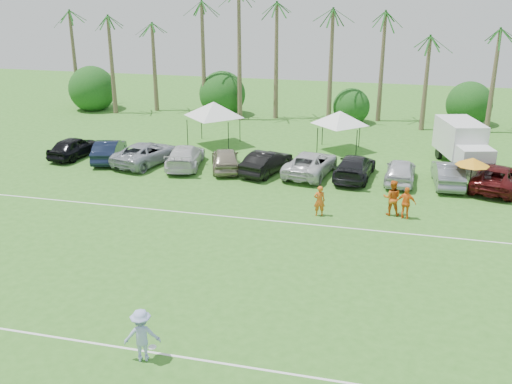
# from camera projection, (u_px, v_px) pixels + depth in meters

# --- Properties ---
(ground) EXTENTS (120.00, 120.00, 0.00)m
(ground) POSITION_uv_depth(u_px,v_px,m) (51.00, 378.00, 17.83)
(ground) COLOR #347021
(ground) RESTS_ON ground
(field_lines) EXTENTS (80.00, 12.10, 0.01)m
(field_lines) POSITION_uv_depth(u_px,v_px,m) (154.00, 264.00, 25.12)
(field_lines) COLOR white
(field_lines) RESTS_ON ground
(palm_tree_0) EXTENTS (2.40, 2.40, 8.90)m
(palm_tree_0) POSITION_uv_depth(u_px,v_px,m) (62.00, 30.00, 54.86)
(palm_tree_0) COLOR brown
(palm_tree_0) RESTS_ON ground
(palm_tree_1) EXTENTS (2.40, 2.40, 9.90)m
(palm_tree_1) POSITION_uv_depth(u_px,v_px,m) (109.00, 21.00, 53.43)
(palm_tree_1) COLOR brown
(palm_tree_1) RESTS_ON ground
(palm_tree_2) EXTENTS (2.40, 2.40, 10.90)m
(palm_tree_2) POSITION_uv_depth(u_px,v_px,m) (158.00, 12.00, 52.01)
(palm_tree_2) COLOR brown
(palm_tree_2) RESTS_ON ground
(palm_tree_3) EXTENTS (2.40, 2.40, 11.90)m
(palm_tree_3) POSITION_uv_depth(u_px,v_px,m) (199.00, 2.00, 50.82)
(palm_tree_3) COLOR brown
(palm_tree_3) RESTS_ON ground
(palm_tree_4) EXTENTS (2.40, 2.40, 8.90)m
(palm_tree_4) POSITION_uv_depth(u_px,v_px,m) (243.00, 33.00, 50.80)
(palm_tree_4) COLOR brown
(palm_tree_4) RESTS_ON ground
(palm_tree_5) EXTENTS (2.40, 2.40, 9.90)m
(palm_tree_5) POSITION_uv_depth(u_px,v_px,m) (287.00, 24.00, 49.60)
(palm_tree_5) COLOR brown
(palm_tree_5) RESTS_ON ground
(palm_tree_6) EXTENTS (2.40, 2.40, 10.90)m
(palm_tree_6) POSITION_uv_depth(u_px,v_px,m) (333.00, 14.00, 48.40)
(palm_tree_6) COLOR brown
(palm_tree_6) RESTS_ON ground
(palm_tree_7) EXTENTS (2.40, 2.40, 11.90)m
(palm_tree_7) POSITION_uv_depth(u_px,v_px,m) (382.00, 4.00, 47.21)
(palm_tree_7) COLOR brown
(palm_tree_7) RESTS_ON ground
(palm_tree_8) EXTENTS (2.40, 2.40, 8.90)m
(palm_tree_8) POSITION_uv_depth(u_px,v_px,m) (441.00, 37.00, 46.97)
(palm_tree_8) COLOR brown
(palm_tree_8) RESTS_ON ground
(palm_tree_9) EXTENTS (2.40, 2.40, 9.90)m
(palm_tree_9) POSITION_uv_depth(u_px,v_px,m) (508.00, 27.00, 45.55)
(palm_tree_9) COLOR brown
(palm_tree_9) RESTS_ON ground
(bush_tree_0) EXTENTS (4.00, 4.00, 4.00)m
(bush_tree_0) POSITION_uv_depth(u_px,v_px,m) (101.00, 88.00, 57.05)
(bush_tree_0) COLOR brown
(bush_tree_0) RESTS_ON ground
(bush_tree_1) EXTENTS (4.00, 4.00, 4.00)m
(bush_tree_1) POSITION_uv_depth(u_px,v_px,m) (226.00, 94.00, 54.12)
(bush_tree_1) COLOR brown
(bush_tree_1) RESTS_ON ground
(bush_tree_2) EXTENTS (4.00, 4.00, 4.00)m
(bush_tree_2) POSITION_uv_depth(u_px,v_px,m) (353.00, 100.00, 51.41)
(bush_tree_2) COLOR brown
(bush_tree_2) RESTS_ON ground
(bush_tree_3) EXTENTS (4.00, 4.00, 4.00)m
(bush_tree_3) POSITION_uv_depth(u_px,v_px,m) (470.00, 105.00, 49.16)
(bush_tree_3) COLOR brown
(bush_tree_3) RESTS_ON ground
(sideline_player_a) EXTENTS (0.70, 0.56, 1.67)m
(sideline_player_a) POSITION_uv_depth(u_px,v_px,m) (319.00, 201.00, 30.09)
(sideline_player_a) COLOR #CF5517
(sideline_player_a) RESTS_ON ground
(sideline_player_b) EXTENTS (0.96, 0.75, 1.93)m
(sideline_player_b) POSITION_uv_depth(u_px,v_px,m) (392.00, 198.00, 30.16)
(sideline_player_b) COLOR #CD5916
(sideline_player_b) RESTS_ON ground
(sideline_player_c) EXTENTS (1.07, 0.59, 1.73)m
(sideline_player_c) POSITION_uv_depth(u_px,v_px,m) (406.00, 203.00, 29.70)
(sideline_player_c) COLOR orange
(sideline_player_c) RESTS_ON ground
(box_truck) EXTENTS (3.62, 6.13, 2.97)m
(box_truck) POSITION_uv_depth(u_px,v_px,m) (463.00, 144.00, 38.03)
(box_truck) COLOR silver
(box_truck) RESTS_ON ground
(canopy_tent_left) EXTENTS (4.83, 4.83, 3.91)m
(canopy_tent_left) POSITION_uv_depth(u_px,v_px,m) (214.00, 102.00, 42.45)
(canopy_tent_left) COLOR black
(canopy_tent_left) RESTS_ON ground
(canopy_tent_right) EXTENTS (4.31, 4.31, 3.49)m
(canopy_tent_right) POSITION_uv_depth(u_px,v_px,m) (340.00, 111.00, 41.12)
(canopy_tent_right) COLOR black
(canopy_tent_right) RESTS_ON ground
(market_umbrella) EXTENTS (1.96, 1.96, 2.18)m
(market_umbrella) POSITION_uv_depth(u_px,v_px,m) (473.00, 162.00, 32.91)
(market_umbrella) COLOR black
(market_umbrella) RESTS_ON ground
(frisbee_player) EXTENTS (1.35, 1.04, 1.84)m
(frisbee_player) POSITION_uv_depth(u_px,v_px,m) (142.00, 335.00, 18.43)
(frisbee_player) COLOR #9AA7DB
(frisbee_player) RESTS_ON ground
(parked_car_0) EXTENTS (2.27, 4.57, 1.50)m
(parked_car_0) POSITION_uv_depth(u_px,v_px,m) (74.00, 147.00, 40.33)
(parked_car_0) COLOR black
(parked_car_0) RESTS_ON ground
(parked_car_1) EXTENTS (2.71, 4.80, 1.50)m
(parked_car_1) POSITION_uv_depth(u_px,v_px,m) (109.00, 150.00, 39.53)
(parked_car_1) COLOR black
(parked_car_1) RESTS_ON ground
(parked_car_2) EXTENTS (3.69, 5.83, 1.50)m
(parked_car_2) POSITION_uv_depth(u_px,v_px,m) (146.00, 153.00, 38.87)
(parked_car_2) COLOR #9599A2
(parked_car_2) RESTS_ON ground
(parked_car_3) EXTENTS (3.00, 5.46, 1.50)m
(parked_car_3) POSITION_uv_depth(u_px,v_px,m) (185.00, 156.00, 38.21)
(parked_car_3) COLOR silver
(parked_car_3) RESTS_ON ground
(parked_car_4) EXTENTS (3.10, 4.73, 1.50)m
(parked_car_4) POSITION_uv_depth(u_px,v_px,m) (225.00, 159.00, 37.62)
(parked_car_4) COLOR gray
(parked_car_4) RESTS_ON ground
(parked_car_5) EXTENTS (2.80, 4.81, 1.50)m
(parked_car_5) POSITION_uv_depth(u_px,v_px,m) (267.00, 162.00, 36.91)
(parked_car_5) COLOR black
(parked_car_5) RESTS_ON ground
(parked_car_6) EXTENTS (3.30, 5.71, 1.50)m
(parked_car_6) POSITION_uv_depth(u_px,v_px,m) (311.00, 163.00, 36.66)
(parked_car_6) COLOR silver
(parked_car_6) RESTS_ON ground
(parked_car_7) EXTENTS (2.61, 5.35, 1.50)m
(parked_car_7) POSITION_uv_depth(u_px,v_px,m) (355.00, 167.00, 35.95)
(parked_car_7) COLOR black
(parked_car_7) RESTS_ON ground
(parked_car_8) EXTENTS (2.00, 4.48, 1.50)m
(parked_car_8) POSITION_uv_depth(u_px,v_px,m) (400.00, 171.00, 35.21)
(parked_car_8) COLOR silver
(parked_car_8) RESTS_ON ground
(parked_car_9) EXTENTS (1.82, 4.62, 1.50)m
(parked_car_9) POSITION_uv_depth(u_px,v_px,m) (448.00, 174.00, 34.69)
(parked_car_9) COLOR slate
(parked_car_9) RESTS_ON ground
(parked_car_10) EXTENTS (3.90, 5.87, 1.50)m
(parked_car_10) POSITION_uv_depth(u_px,v_px,m) (497.00, 177.00, 34.08)
(parked_car_10) COLOR #480F0F
(parked_car_10) RESTS_ON ground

